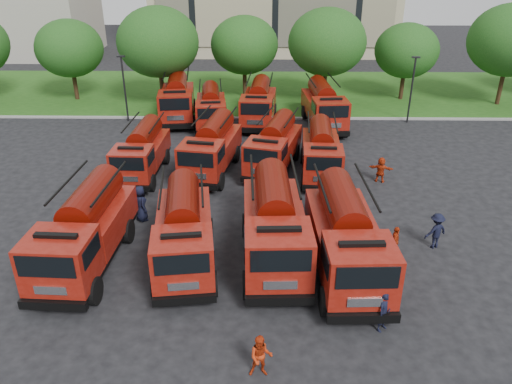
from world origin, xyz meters
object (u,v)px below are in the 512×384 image
fire_truck_0 (85,230)px  fire_truck_11 (324,105)px  firefighter_3 (433,247)px  fire_truck_10 (259,103)px  fire_truck_2 (275,224)px  firefighter_0 (382,329)px  fire_truck_7 (321,151)px  fire_truck_4 (142,151)px  fire_truck_3 (346,237)px  firefighter_1 (261,374)px  fire_truck_6 (274,145)px  firefighter_4 (143,220)px  fire_truck_5 (212,147)px  firefighter_5 (379,182)px  firefighter_2 (393,256)px  fire_truck_9 (211,108)px  fire_truck_1 (184,230)px  fire_truck_8 (177,99)px

fire_truck_0 → fire_truck_11: fire_truck_0 is taller
firefighter_3 → fire_truck_10: bearing=-88.7°
fire_truck_2 → firefighter_0: (3.84, -4.55, -1.73)m
firefighter_0 → fire_truck_7: bearing=49.5°
fire_truck_2 → fire_truck_4: fire_truck_2 is taller
fire_truck_3 → firefighter_3: 5.15m
fire_truck_10 → firefighter_1: size_ratio=4.53×
fire_truck_0 → fire_truck_2: size_ratio=0.97×
fire_truck_6 → firefighter_4: bearing=-120.8°
firefighter_1 → firefighter_4: (-6.07, 10.08, 0.00)m
fire_truck_5 → firefighter_1: bearing=-69.8°
fire_truck_3 → firefighter_1: size_ratio=4.89×
firefighter_5 → firefighter_0: bearing=95.1°
fire_truck_3 → firefighter_2: 3.20m
fire_truck_6 → fire_truck_11: fire_truck_11 is taller
fire_truck_9 → fire_truck_11: (8.54, 0.20, 0.17)m
fire_truck_11 → firefighter_1: fire_truck_11 is taller
fire_truck_0 → fire_truck_2: (8.06, 0.51, 0.06)m
fire_truck_7 → firefighter_5: fire_truck_7 is taller
fire_truck_1 → fire_truck_8: (-3.43, 19.98, 0.08)m
fire_truck_8 → fire_truck_4: bearing=-98.9°
fire_truck_9 → fire_truck_11: 8.54m
fire_truck_2 → fire_truck_5: bearing=108.5°
fire_truck_3 → firefighter_3: fire_truck_3 is taller
fire_truck_4 → fire_truck_6: fire_truck_6 is taller
firefighter_4 → firefighter_5: (12.98, 4.76, 0.00)m
fire_truck_1 → firefighter_3: size_ratio=4.13×
fire_truck_9 → firefighter_0: (8.32, -22.49, -1.45)m
fire_truck_5 → firefighter_4: size_ratio=3.80×
fire_truck_10 → fire_truck_11: fire_truck_11 is taller
fire_truck_6 → firefighter_4: 9.63m
fire_truck_9 → firefighter_3: bearing=-60.7°
fire_truck_4 → firefighter_3: (15.13, -8.00, -1.45)m
fire_truck_5 → fire_truck_6: (3.79, 0.52, -0.06)m
fire_truck_7 → firefighter_2: fire_truck_7 is taller
fire_truck_4 → fire_truck_5: 4.16m
fire_truck_1 → fire_truck_11: bearing=59.2°
fire_truck_0 → fire_truck_9: size_ratio=1.14×
firefighter_0 → fire_truck_11: bearing=45.3°
fire_truck_1 → fire_truck_11: (7.94, 18.47, 0.04)m
fire_truck_2 → fire_truck_10: (-0.88, 18.77, -0.15)m
fire_truck_3 → firefighter_1: 6.96m
fire_truck_6 → firefighter_0: bearing=-61.2°
fire_truck_0 → firefighter_4: fire_truck_0 is taller
fire_truck_5 → fire_truck_8: 10.81m
fire_truck_7 → fire_truck_10: size_ratio=0.93×
firefighter_5 → fire_truck_6: bearing=-0.8°
fire_truck_5 → firefighter_0: size_ratio=4.36×
fire_truck_7 → fire_truck_10: (-3.83, 9.61, 0.12)m
fire_truck_7 → fire_truck_9: bearing=133.9°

